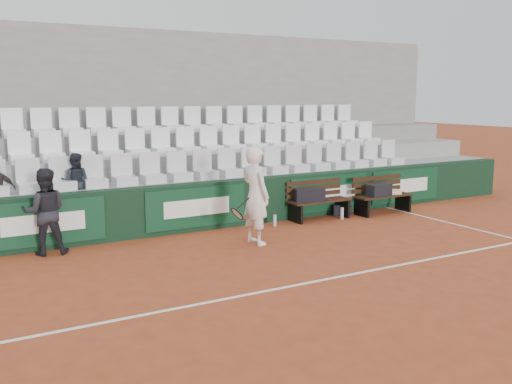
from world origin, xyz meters
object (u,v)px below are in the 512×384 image
Objects in this scene: tennis_player at (256,196)px; spectator_c at (74,159)px; sports_bag_right at (379,190)px; water_bottle_far at (342,213)px; sports_bag_left at (310,195)px; water_bottle_near at (275,220)px; sports_bag_ground at (341,210)px; ball_kid at (45,212)px; bench_left at (320,210)px; bench_right at (383,204)px.

spectator_c is (-2.86, 2.08, 0.64)m from tennis_player.
water_bottle_far is (-1.07, 0.02, -0.45)m from sports_bag_right.
water_bottle_near is (-0.94, -0.05, -0.47)m from sports_bag_left.
sports_bag_ground is at bearing 8.67° from sports_bag_left.
water_bottle_far is at bearing -171.76° from ball_kid.
bench_left is 1.00× the size of bench_right.
tennis_player reaches higher than sports_bag_right.
bench_right is at bearing 14.80° from sports_bag_right.
ball_kid is (-4.67, 0.13, 0.64)m from water_bottle_near.
water_bottle_near is 0.14× the size of tennis_player.
bench_right is at bearing 1.15° from water_bottle_far.
tennis_player reaches higher than water_bottle_far.
water_bottle_near is at bearing 174.65° from water_bottle_far.
ball_kid reaches higher than water_bottle_near.
water_bottle_far is at bearing 178.86° from sports_bag_right.
sports_bag_left is at bearing -169.98° from ball_kid.
water_bottle_near is 0.16× the size of ball_kid.
water_bottle_far is at bearing 18.03° from tennis_player.
water_bottle_near is 1.71m from tennis_player.
sports_bag_right is at bearing -1.14° from water_bottle_far.
tennis_player is (-3.04, -1.27, 0.80)m from sports_bag_ground.
sports_bag_left is (-0.30, -0.03, 0.37)m from bench_left.
bench_right reaches higher than water_bottle_near.
tennis_player reaches higher than sports_bag_ground.
sports_bag_right is (1.53, -0.26, 0.37)m from bench_left.
sports_bag_right is at bearing -25.57° from sports_bag_ground.
water_bottle_near is 4.32m from spectator_c.
spectator_c reaches higher than bench_left.
bench_right is at bearing -7.14° from bench_left.
water_bottle_far is (-1.24, -0.03, -0.09)m from bench_right.
spectator_c is (-5.18, 0.94, 1.35)m from bench_left.
sports_bag_ground is at bearing 22.66° from tennis_player.
water_bottle_far is 5.94m from spectator_c.
spectator_c reaches higher than sports_bag_ground.
sports_bag_left is at bearing -174.51° from bench_left.
sports_bag_left is 1.54× the size of sports_bag_ground.
tennis_player is (-2.32, -1.14, 0.70)m from bench_left.
sports_bag_right is 0.32× the size of tennis_player.
water_bottle_near is at bearing 176.27° from sports_bag_right.
sports_bag_right is at bearing -165.20° from bench_right.
bench_left is at bearing -169.65° from ball_kid.
sports_bag_right is at bearing -9.65° from bench_left.
tennis_player is (-1.08, -1.06, 0.80)m from water_bottle_near.
sports_bag_left reaches higher than bench_left.
water_bottle_far is at bearing -15.38° from sports_bag_left.
water_bottle_near is 0.93× the size of water_bottle_far.
spectator_c is (-3.94, 1.02, 1.45)m from water_bottle_near.
water_bottle_far is (1.70, -0.16, 0.01)m from water_bottle_near.
sports_bag_right is at bearing -171.56° from ball_kid.
sports_bag_left is 1.13m from sports_bag_ground.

